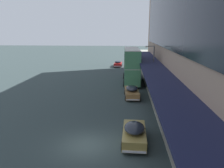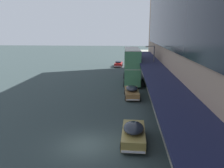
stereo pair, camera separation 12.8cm
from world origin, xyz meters
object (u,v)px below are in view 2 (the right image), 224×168
transit_bus_kerbside_front (132,64)px  street_lamp (152,63)px  sedan_lead_near (130,68)px  sedan_second_near (133,133)px  fire_hydrant (157,100)px  sedan_trailing_mid (132,57)px  sedan_second_mid (118,64)px  sedan_oncoming_rear (132,92)px  pedestrian_at_kerb (180,151)px

transit_bus_kerbside_front → street_lamp: 4.30m
sedan_lead_near → sedan_second_near: bearing=-90.0°
sedan_second_near → fire_hydrant: bearing=72.6°
sedan_second_near → sedan_trailing_mid: bearing=89.3°
sedan_second_mid → sedan_oncoming_rear: 26.46m
sedan_lead_near → sedan_trailing_mid: size_ratio=0.99×
sedan_second_mid → street_lamp: bearing=-73.1°
street_lamp → fire_hydrant: 9.16m
sedan_oncoming_rear → fire_hydrant: bearing=-41.5°
sedan_second_mid → fire_hydrant: size_ratio=6.58×
sedan_trailing_mid → transit_bus_kerbside_front: bearing=-91.1°
sedan_second_near → sedan_trailing_mid: 54.14m
fire_hydrant → street_lamp: bearing=88.5°
sedan_second_near → pedestrian_at_kerb: pedestrian_at_kerb is taller
sedan_second_near → fire_hydrant: (2.97, 9.51, -0.31)m
sedan_trailing_mid → fire_hydrant: 44.69m
sedan_second_mid → sedan_lead_near: size_ratio=0.94×
sedan_second_near → sedan_oncoming_rear: size_ratio=0.91×
pedestrian_at_kerb → sedan_trailing_mid: bearing=92.1°
sedan_second_near → sedan_lead_near: 32.13m
sedan_lead_near → fire_hydrant: bearing=-82.5°
transit_bus_kerbside_front → sedan_lead_near: 11.50m
sedan_second_mid → sedan_lead_near: (2.96, -6.29, 0.04)m
sedan_lead_near → sedan_trailing_mid: sedan_lead_near is taller
sedan_second_mid → street_lamp: size_ratio=0.73×
transit_bus_kerbside_front → sedan_second_mid: (-3.05, 17.55, -2.39)m
sedan_second_mid → pedestrian_at_kerb: (5.80, -41.55, 0.44)m
transit_bus_kerbside_front → sedan_second_near: 21.00m
fire_hydrant → sedan_trailing_mid: bearing=92.9°
sedan_trailing_mid → pedestrian_at_kerb: pedestrian_at_kerb is taller
sedan_oncoming_rear → pedestrian_at_kerb: bearing=-79.6°
sedan_second_near → sedan_trailing_mid: (0.68, 54.14, -0.05)m
sedan_trailing_mid → pedestrian_at_kerb: (2.14, -57.26, 0.43)m
sedan_trailing_mid → sedan_oncoming_rear: bearing=-90.9°
transit_bus_kerbside_front → sedan_second_mid: transit_bus_kerbside_front is taller
sedan_second_near → sedan_trailing_mid: sedan_second_near is taller
pedestrian_at_kerb → street_lamp: (0.38, 21.15, 2.68)m
fire_hydrant → sedan_lead_near: bearing=97.5°
transit_bus_kerbside_front → sedan_second_mid: size_ratio=2.06×
street_lamp → sedan_oncoming_rear: bearing=-118.4°
sedan_trailing_mid → fire_hydrant: sedan_trailing_mid is taller
sedan_oncoming_rear → transit_bus_kerbside_front: bearing=89.7°
pedestrian_at_kerb → street_lamp: size_ratio=0.29×
transit_bus_kerbside_front → sedan_oncoming_rear: bearing=-90.3°
street_lamp → sedan_second_near: bearing=-100.1°
sedan_second_mid → sedan_trailing_mid: bearing=76.9°
sedan_trailing_mid → street_lamp: (2.52, -36.11, 3.11)m
sedan_second_near → fire_hydrant: size_ratio=6.25×
transit_bus_kerbside_front → sedan_second_near: (-0.06, -20.87, -2.33)m
sedan_second_mid → sedan_second_near: sedan_second_near is taller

